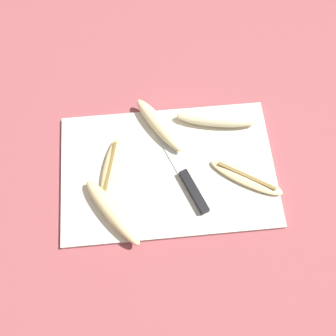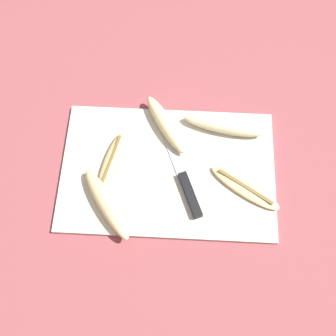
# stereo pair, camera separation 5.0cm
# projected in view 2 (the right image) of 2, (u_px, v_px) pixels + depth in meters

# --- Properties ---
(ground_plane) EXTENTS (4.00, 4.00, 0.00)m
(ground_plane) POSITION_uv_depth(u_px,v_px,m) (168.00, 171.00, 0.95)
(ground_plane) COLOR #93474C
(cutting_board) EXTENTS (0.51, 0.33, 0.01)m
(cutting_board) POSITION_uv_depth(u_px,v_px,m) (168.00, 171.00, 0.94)
(cutting_board) COLOR beige
(cutting_board) RESTS_ON ground_plane
(knife) EXTENTS (0.11, 0.23, 0.02)m
(knife) POSITION_uv_depth(u_px,v_px,m) (187.00, 187.00, 0.91)
(knife) COLOR black
(knife) RESTS_ON cutting_board
(banana_spotted_left) EXTENTS (0.07, 0.16, 0.02)m
(banana_spotted_left) POSITION_uv_depth(u_px,v_px,m) (112.00, 160.00, 0.94)
(banana_spotted_left) COLOR #DBC684
(banana_spotted_left) RESTS_ON cutting_board
(banana_mellow_near) EXTENTS (0.14, 0.18, 0.04)m
(banana_mellow_near) POSITION_uv_depth(u_px,v_px,m) (106.00, 204.00, 0.89)
(banana_mellow_near) COLOR beige
(banana_mellow_near) RESTS_ON cutting_board
(banana_ripe_center) EXTENTS (0.18, 0.13, 0.02)m
(banana_ripe_center) POSITION_uv_depth(u_px,v_px,m) (245.00, 188.00, 0.91)
(banana_ripe_center) COLOR beige
(banana_ripe_center) RESTS_ON cutting_board
(banana_soft_right) EXTENTS (0.13, 0.17, 0.04)m
(banana_soft_right) POSITION_uv_depth(u_px,v_px,m) (166.00, 124.00, 0.97)
(banana_soft_right) COLOR beige
(banana_soft_right) RESTS_ON cutting_board
(banana_pale_long) EXTENTS (0.20, 0.08, 0.04)m
(banana_pale_long) POSITION_uv_depth(u_px,v_px,m) (224.00, 125.00, 0.96)
(banana_pale_long) COLOR beige
(banana_pale_long) RESTS_ON cutting_board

